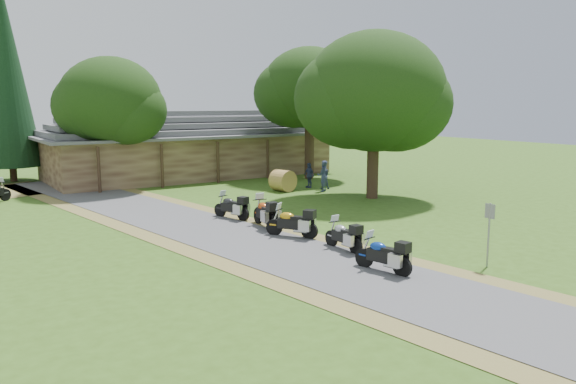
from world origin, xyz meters
TOP-DOWN VIEW (x-y plane):
  - ground at (0.00, 0.00)m, footprint 120.00×120.00m
  - driveway at (-0.50, 4.00)m, footprint 51.95×51.95m
  - lodge at (6.00, 24.00)m, footprint 21.40×9.40m
  - motorcycle_row_a at (1.16, -1.93)m, footprint 1.00×1.96m
  - motorcycle_row_b at (1.83, 0.90)m, footprint 0.59×1.80m
  - motorcycle_row_c at (1.35, 3.63)m, footprint 1.61×2.03m
  - motorcycle_row_d at (1.44, 5.87)m, footprint 0.98×2.15m
  - motorcycle_row_e at (1.05, 8.27)m, footprint 1.19×1.98m
  - person_a at (9.72, 12.51)m, footprint 0.78×0.73m
  - person_b at (10.33, 13.31)m, footprint 0.69×0.64m
  - person_c at (9.86, 14.22)m, footprint 0.39×0.54m
  - hay_bale at (7.65, 13.93)m, footprint 1.50×1.41m
  - sign_post at (4.43, -3.46)m, footprint 0.39×0.07m
  - oak_lodge_left at (-0.79, 20.57)m, footprint 6.29×6.29m
  - oak_lodge_right at (12.43, 17.81)m, footprint 6.72×6.72m
  - oak_driveway at (10.55, 8.98)m, footprint 7.93×7.93m
  - cedar_near at (-5.57, 28.09)m, footprint 4.09×4.09m

SIDE VIEW (x-z plane):
  - ground at x=0.00m, z-range 0.00..0.00m
  - driveway at x=-0.50m, z-range 0.00..0.00m
  - motorcycle_row_b at x=1.83m, z-range 0.00..1.23m
  - motorcycle_row_a at x=1.16m, z-range 0.00..1.28m
  - motorcycle_row_e at x=1.05m, z-range 0.00..1.28m
  - hay_bale at x=7.65m, z-range 0.00..1.32m
  - motorcycle_row_c at x=1.35m, z-range 0.00..1.36m
  - motorcycle_row_d at x=1.44m, z-range 0.00..1.41m
  - person_c at x=9.86m, z-range 0.00..1.89m
  - person_b at x=10.33m, z-range 0.00..1.97m
  - sign_post at x=4.43m, z-range 0.00..2.18m
  - person_a at x=9.72m, z-range 0.00..2.24m
  - lodge at x=6.00m, z-range 0.00..4.90m
  - oak_lodge_left at x=-0.79m, z-range 0.00..9.02m
  - oak_driveway at x=10.55m, z-range 0.00..9.76m
  - oak_lodge_right at x=12.43m, z-range 0.00..10.45m
  - cedar_near at x=-5.57m, z-range 0.00..14.08m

